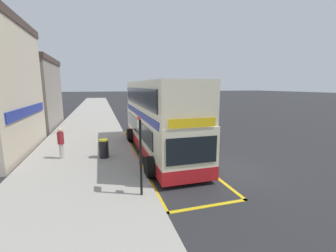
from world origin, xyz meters
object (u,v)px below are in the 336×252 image
at_px(parked_car_maroon_kerbside, 154,105).
at_px(double_decker_bus, 158,120).
at_px(bus_stop_sign, 140,151).
at_px(pedestrian_waiting_near_sign, 61,142).
at_px(parked_car_black_behind, 132,98).
at_px(litter_bin, 104,148).

bearing_deg(parked_car_maroon_kerbside, double_decker_bus, -102.30).
xyz_separation_m(double_decker_bus, bus_stop_sign, (-2.09, -5.63, -0.24)).
bearing_deg(pedestrian_waiting_near_sign, bus_stop_sign, -57.23).
xyz_separation_m(double_decker_bus, pedestrian_waiting_near_sign, (-5.59, -0.20, -0.99)).
relative_size(parked_car_maroon_kerbside, parked_car_black_behind, 1.00).
relative_size(pedestrian_waiting_near_sign, litter_bin, 1.64).
bearing_deg(parked_car_black_behind, parked_car_maroon_kerbside, -91.73).
distance_m(bus_stop_sign, parked_car_maroon_kerbside, 31.28).
relative_size(double_decker_bus, bus_stop_sign, 3.79).
xyz_separation_m(parked_car_black_behind, litter_bin, (-8.62, -51.29, -0.13)).
bearing_deg(bus_stop_sign, parked_car_black_behind, 82.52).
xyz_separation_m(parked_car_black_behind, pedestrian_waiting_near_sign, (-10.87, -50.77, 0.28)).
height_order(bus_stop_sign, parked_car_black_behind, bus_stop_sign).
bearing_deg(parked_car_black_behind, litter_bin, -101.69).
bearing_deg(parked_car_black_behind, double_decker_bus, -98.11).
xyz_separation_m(double_decker_bus, parked_car_maroon_kerbside, (5.48, 24.70, -1.26)).
bearing_deg(bus_stop_sign, parked_car_maroon_kerbside, 76.00).
bearing_deg(pedestrian_waiting_near_sign, parked_car_maroon_kerbside, 66.04).
relative_size(double_decker_bus, litter_bin, 10.48).
distance_m(double_decker_bus, litter_bin, 3.68).
xyz_separation_m(parked_car_maroon_kerbside, pedestrian_waiting_near_sign, (-11.06, -24.90, 0.28)).
height_order(bus_stop_sign, parked_car_maroon_kerbside, bus_stop_sign).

